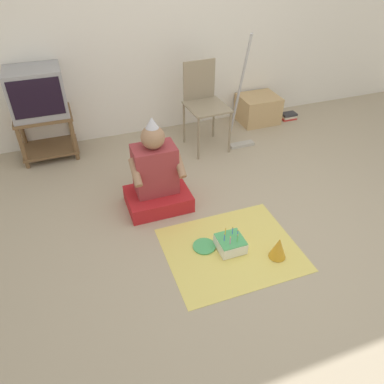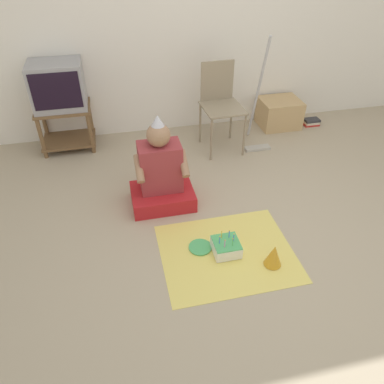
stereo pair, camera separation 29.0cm
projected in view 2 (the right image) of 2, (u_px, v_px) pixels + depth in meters
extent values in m
plane|color=tan|center=(266.00, 247.00, 2.91)|extent=(16.00, 16.00, 0.00)
cube|color=white|center=(200.00, 11.00, 3.87)|extent=(6.40, 0.06, 2.55)
cube|color=brown|center=(63.00, 108.00, 3.90)|extent=(0.56, 0.43, 0.03)
cube|color=brown|center=(70.00, 140.00, 4.12)|extent=(0.56, 0.43, 0.02)
cylinder|color=brown|center=(41.00, 138.00, 3.84)|extent=(0.04, 0.04, 0.47)
cylinder|color=brown|center=(91.00, 133.00, 3.93)|extent=(0.04, 0.04, 0.47)
cylinder|color=brown|center=(44.00, 122.00, 4.12)|extent=(0.04, 0.04, 0.47)
cylinder|color=brown|center=(90.00, 118.00, 4.21)|extent=(0.04, 0.04, 0.47)
cube|color=#99999E|center=(58.00, 85.00, 3.75)|extent=(0.52, 0.41, 0.46)
cube|color=black|center=(56.00, 91.00, 3.58)|extent=(0.46, 0.01, 0.36)
cube|color=gray|center=(223.00, 108.00, 3.86)|extent=(0.42, 0.46, 0.02)
cube|color=gray|center=(217.00, 81.00, 3.89)|extent=(0.35, 0.04, 0.42)
cylinder|color=gray|center=(211.00, 140.00, 3.80)|extent=(0.02, 0.02, 0.48)
cylinder|color=gray|center=(244.00, 135.00, 3.88)|extent=(0.02, 0.02, 0.48)
cylinder|color=gray|center=(200.00, 123.00, 4.11)|extent=(0.02, 0.02, 0.48)
cylinder|color=gray|center=(231.00, 119.00, 4.19)|extent=(0.02, 0.02, 0.48)
cube|color=tan|center=(279.00, 113.00, 4.50)|extent=(0.46, 0.40, 0.32)
cube|color=#B2ADA3|center=(257.00, 148.00, 4.11)|extent=(0.28, 0.09, 0.03)
cylinder|color=#B7B7BC|center=(258.00, 91.00, 3.88)|extent=(0.03, 0.33, 1.17)
cube|color=#B72D28|center=(310.00, 124.00, 4.60)|extent=(0.19, 0.14, 0.02)
cube|color=beige|center=(311.00, 122.00, 4.59)|extent=(0.17, 0.13, 0.03)
cube|color=#333338|center=(312.00, 120.00, 4.57)|extent=(0.18, 0.12, 0.03)
cube|color=red|center=(163.00, 196.00, 3.32)|extent=(0.54, 0.41, 0.14)
cube|color=#993338|center=(160.00, 167.00, 3.18)|extent=(0.36, 0.24, 0.43)
sphere|color=#9E7556|center=(158.00, 135.00, 3.00)|extent=(0.20, 0.20, 0.20)
cone|color=silver|center=(158.00, 121.00, 2.92)|extent=(0.11, 0.11, 0.09)
cylinder|color=#9E7556|center=(139.00, 169.00, 3.03)|extent=(0.06, 0.23, 0.19)
cylinder|color=#9E7556|center=(184.00, 163.00, 3.09)|extent=(0.06, 0.23, 0.19)
cube|color=#EAD666|center=(227.00, 253.00, 2.86)|extent=(1.00, 0.84, 0.01)
cube|color=white|center=(226.00, 247.00, 2.83)|extent=(0.20, 0.20, 0.09)
cube|color=#4CB266|center=(226.00, 242.00, 2.80)|extent=(0.20, 0.20, 0.01)
cylinder|color=#4C7FE5|center=(234.00, 238.00, 2.80)|extent=(0.01, 0.01, 0.07)
sphere|color=#FFCC4C|center=(234.00, 234.00, 2.77)|extent=(0.01, 0.01, 0.01)
cylinder|color=#4C7FE5|center=(229.00, 235.00, 2.83)|extent=(0.01, 0.01, 0.07)
sphere|color=#FFCC4C|center=(230.00, 231.00, 2.80)|extent=(0.01, 0.01, 0.01)
cylinder|color=yellow|center=(222.00, 235.00, 2.82)|extent=(0.01, 0.01, 0.07)
sphere|color=#FFCC4C|center=(222.00, 231.00, 2.79)|extent=(0.01, 0.01, 0.01)
cylinder|color=#4C7FE5|center=(220.00, 241.00, 2.77)|extent=(0.01, 0.01, 0.07)
sphere|color=#FFCC4C|center=(220.00, 237.00, 2.75)|extent=(0.01, 0.01, 0.01)
cylinder|color=#E58CCC|center=(225.00, 244.00, 2.74)|extent=(0.01, 0.01, 0.07)
sphere|color=#FFCC4C|center=(225.00, 240.00, 2.72)|extent=(0.01, 0.01, 0.01)
cylinder|color=#66C666|center=(233.00, 243.00, 2.76)|extent=(0.01, 0.01, 0.07)
sphere|color=#FFCC4C|center=(233.00, 239.00, 2.73)|extent=(0.01, 0.01, 0.01)
cone|color=gold|center=(274.00, 255.00, 2.71)|extent=(0.13, 0.13, 0.18)
cylinder|color=#4CB266|center=(200.00, 247.00, 2.89)|extent=(0.18, 0.18, 0.01)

